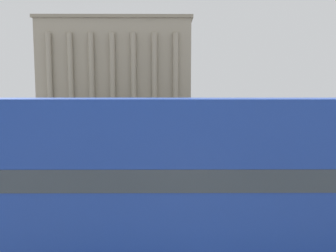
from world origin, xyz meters
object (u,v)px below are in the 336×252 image
plaza_building_left (118,70)px  pedestrian_olive (115,137)px  traffic_light_mid (160,124)px  double_decker_bus (203,179)px  pedestrian_black (59,146)px

plaza_building_left → pedestrian_olive: plaza_building_left is taller
pedestrian_olive → traffic_light_mid: bearing=-114.5°
double_decker_bus → traffic_light_mid: (-1.20, 10.31, 0.26)m
pedestrian_olive → double_decker_bus: bearing=-127.6°
double_decker_bus → pedestrian_olive: double_decker_bus is taller
traffic_light_mid → pedestrian_black: traffic_light_mid is taller
plaza_building_left → pedestrian_black: 40.49m
pedestrian_olive → plaza_building_left: bearing=44.8°
double_decker_bus → traffic_light_mid: bearing=94.6°
double_decker_bus → plaza_building_left: size_ratio=0.43×
double_decker_bus → pedestrian_olive: bearing=103.4°
pedestrian_black → pedestrian_olive: pedestrian_olive is taller
traffic_light_mid → pedestrian_black: size_ratio=2.41×
pedestrian_black → pedestrian_olive: size_ratio=0.91×
plaza_building_left → pedestrian_black: size_ratio=15.96×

